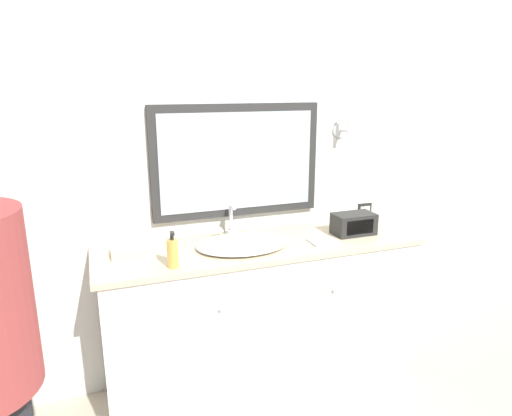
{
  "coord_description": "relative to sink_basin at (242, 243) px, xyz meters",
  "views": [
    {
      "loc": [
        -0.85,
        -1.93,
        1.74
      ],
      "look_at": [
        -0.04,
        0.29,
        1.1
      ],
      "focal_mm": 32.0,
      "sensor_mm": 36.0,
      "label": 1
    }
  ],
  "objects": [
    {
      "name": "ground_plane",
      "position": [
        0.12,
        -0.27,
        -0.92
      ],
      "size": [
        14.0,
        14.0,
        0.0
      ],
      "primitive_type": "plane",
      "color": "#B2A893"
    },
    {
      "name": "wall_back",
      "position": [
        0.12,
        0.31,
        0.35
      ],
      "size": [
        8.0,
        0.18,
        2.55
      ],
      "color": "silver",
      "rests_on": "ground_plane"
    },
    {
      "name": "vanity_counter",
      "position": [
        0.12,
        0.02,
        -0.47
      ],
      "size": [
        1.8,
        0.54,
        0.9
      ],
      "color": "white",
      "rests_on": "ground_plane"
    },
    {
      "name": "sink_basin",
      "position": [
        0.0,
        0.0,
        0.0
      ],
      "size": [
        0.5,
        0.43,
        0.19
      ],
      "color": "white",
      "rests_on": "vanity_counter"
    },
    {
      "name": "soap_bottle",
      "position": [
        -0.4,
        -0.17,
        0.06
      ],
      "size": [
        0.05,
        0.05,
        0.18
      ],
      "color": "gold",
      "rests_on": "vanity_counter"
    },
    {
      "name": "appliance_box",
      "position": [
        0.67,
        -0.02,
        0.04
      ],
      "size": [
        0.24,
        0.14,
        0.12
      ],
      "color": "black",
      "rests_on": "vanity_counter"
    },
    {
      "name": "picture_frame",
      "position": [
        0.87,
        0.16,
        0.04
      ],
      "size": [
        0.09,
        0.01,
        0.12
      ],
      "color": "black",
      "rests_on": "vanity_counter"
    },
    {
      "name": "hand_towel_near_sink",
      "position": [
        -0.58,
        0.07,
        0.0
      ],
      "size": [
        0.17,
        0.14,
        0.04
      ],
      "color": "#B7A899",
      "rests_on": "vanity_counter"
    },
    {
      "name": "metal_tray",
      "position": [
        0.44,
        -0.09,
        -0.01
      ],
      "size": [
        0.15,
        0.13,
        0.01
      ],
      "color": "silver",
      "rests_on": "vanity_counter"
    }
  ]
}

